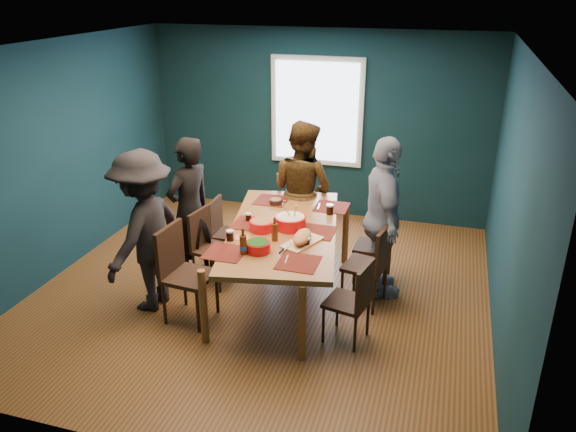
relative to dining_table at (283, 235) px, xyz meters
name	(u,v)px	position (x,y,z in m)	size (l,w,h in m)	color
room	(269,170)	(-0.27, 0.34, 0.60)	(5.01, 5.01, 2.71)	brown
dining_table	(283,235)	(0.00, 0.00, 0.00)	(1.52, 2.41, 0.85)	olive
chair_left_far	(223,227)	(-0.95, 0.57, -0.27)	(0.40, 0.40, 0.85)	black
chair_left_mid	(207,241)	(-0.95, 0.10, -0.25)	(0.46, 0.46, 0.89)	black
chair_left_near	(180,266)	(-0.90, -0.68, -0.17)	(0.50, 0.50, 1.02)	black
chair_right_far	(381,241)	(0.98, 0.66, -0.25)	(0.43, 0.43, 0.90)	black
chair_right_mid	(373,260)	(0.96, 0.12, -0.22)	(0.50, 0.50, 0.93)	black
chair_right_near	(355,297)	(0.90, -0.60, -0.27)	(0.46, 0.46, 0.86)	black
person_far_left	(190,210)	(-1.17, 0.16, 0.09)	(0.63, 0.41, 1.72)	black
person_back	(302,190)	(-0.09, 1.12, 0.11)	(0.85, 0.66, 1.75)	black
person_right	(383,219)	(1.00, 0.41, 0.14)	(1.07, 0.44, 1.82)	silver
person_near_left	(145,232)	(-1.34, -0.56, 0.11)	(1.13, 0.65, 1.75)	black
bowl_salad	(262,225)	(-0.20, -0.12, 0.14)	(0.26, 0.26, 0.11)	red
bowl_dumpling	(291,222)	(0.08, 0.02, 0.15)	(0.33, 0.33, 0.31)	red
bowl_herbs	(258,246)	(-0.07, -0.61, 0.14)	(0.24, 0.24, 0.11)	red
cutting_board	(302,238)	(0.29, -0.31, 0.14)	(0.38, 0.59, 0.12)	tan
small_bowl	(276,201)	(-0.28, 0.63, 0.11)	(0.15, 0.15, 0.06)	black
beer_bottle_a	(243,245)	(-0.19, -0.70, 0.18)	(0.07, 0.07, 0.27)	#4D260D
beer_bottle_b	(275,231)	(0.01, -0.32, 0.18)	(0.07, 0.07, 0.25)	#4D260D
cola_glass_a	(230,235)	(-0.43, -0.45, 0.14)	(0.08, 0.08, 0.11)	black
cola_glass_b	(307,241)	(0.35, -0.35, 0.13)	(0.06, 0.06, 0.09)	black
cola_glass_c	(330,209)	(0.39, 0.52, 0.14)	(0.08, 0.08, 0.12)	black
cola_glass_d	(248,217)	(-0.42, 0.07, 0.13)	(0.06, 0.06, 0.09)	black
napkin_a	(318,231)	(0.38, 0.03, 0.08)	(0.15, 0.15, 0.00)	#EA6269
napkin_b	(242,237)	(-0.34, -0.35, 0.08)	(0.13, 0.13, 0.00)	#EA6269
napkin_c	(297,260)	(0.34, -0.68, 0.08)	(0.13, 0.13, 0.00)	#EA6269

